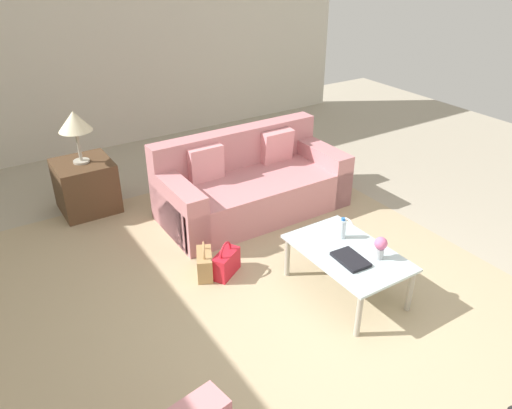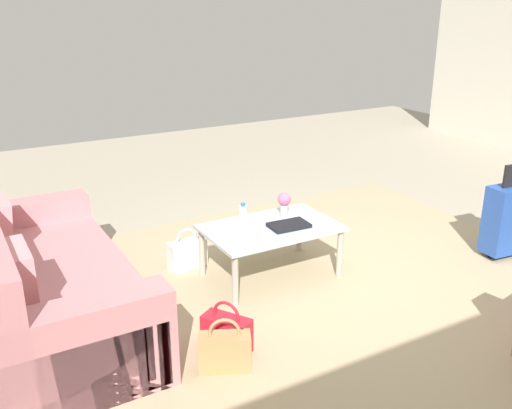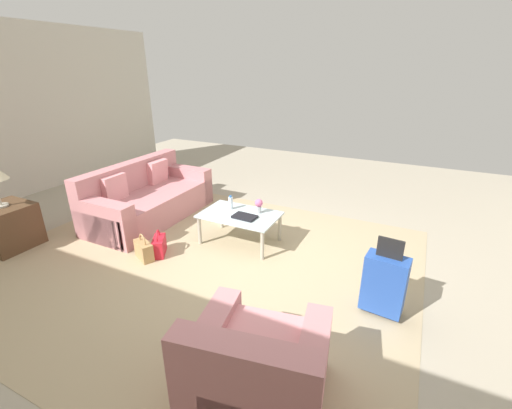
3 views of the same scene
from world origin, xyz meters
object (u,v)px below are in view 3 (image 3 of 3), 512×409
Objects in this scene: water_bottle at (231,203)px; coffee_table at (240,217)px; armchair at (256,375)px; flower_vase at (259,205)px; handbag_red at (159,246)px; side_table at (8,227)px; handbag_tan at (144,250)px; handbag_white at (225,215)px; suitcase_blue at (384,283)px; couch at (146,200)px; coffee_table_book at (245,217)px.

coffee_table is at bearing 153.43° from water_bottle.
armchair reaches higher than coffee_table.
handbag_red is at bearing 42.13° from flower_vase.
side_table reaches higher than handbag_tan.
water_bottle reaches higher than side_table.
handbag_red and handbag_white have the same top height.
handbag_red is at bearing 1.49° from suitcase_blue.
couch is at bearing 0.00° from water_bottle.
coffee_table_book is at bearing 150.64° from water_bottle.
water_bottle is at bearing -26.57° from coffee_table.
couch reaches higher than suitcase_blue.
couch is 1.93m from coffee_table_book.
coffee_table_book is (-0.32, 0.18, -0.08)m from water_bottle.
armchair reaches higher than handbag_tan.
water_bottle is 0.24× the size of suitcase_blue.
coffee_table_book is 0.37× the size of suitcase_blue.
water_bottle is at bearing -19.98° from suitcase_blue.
suitcase_blue is (-4.80, -0.80, 0.06)m from side_table.
handbag_white is at bearing -37.26° from coffee_table_book.
coffee_table_book is 0.88× the size of handbag_white.
coffee_table is 3.37× the size of coffee_table_book.
handbag_red is at bearing 44.00° from coffee_table.
armchair is 1.03× the size of coffee_table.
suitcase_blue is (-3.80, 0.80, 0.05)m from couch.
suitcase_blue is 2.81m from handbag_white.
handbag_red is (0.92, 0.69, -0.32)m from coffee_table_book.
handbag_white is (0.54, -0.48, -0.25)m from coffee_table.
handbag_white is 1.48m from handbag_tan.
suitcase_blue reaches higher than coffee_table_book.
armchair is 2.53m from handbag_tan.
handbag_red is 1.00× the size of handbag_tan.
flower_vase is at bearing -145.71° from coffee_table.
coffee_table is 2.98× the size of handbag_tan.
handbag_tan is (-1.90, -0.55, -0.17)m from side_table.
water_bottle is at bearing -124.52° from handbag_red.
couch reaches higher than side_table.
water_bottle is 0.33× the size of side_table.
armchair is 2.74m from water_bottle.
flower_vase is (-0.22, -0.15, 0.18)m from coffee_table.
handbag_white is (0.66, -0.56, -0.32)m from coffee_table_book.
coffee_table_book is at bearing 66.50° from flower_vase.
handbag_white is at bearing -163.20° from couch.
armchair reaches higher than water_bottle.
couch is 1.93× the size of armchair.
suitcase_blue is 2.92m from handbag_tan.
suitcase_blue is at bearing -175.11° from handbag_tan.
water_bottle is (0.20, -0.10, 0.15)m from coffee_table.
side_table is 1.98m from handbag_tan.
handbag_red is (1.02, 0.92, -0.43)m from flower_vase.
handbag_white is (1.85, -2.65, -0.16)m from armchair.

